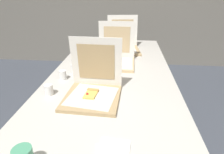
{
  "coord_description": "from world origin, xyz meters",
  "views": [
    {
      "loc": [
        0.13,
        -0.8,
        1.39
      ],
      "look_at": [
        0.02,
        0.46,
        0.79
      ],
      "focal_mm": 30.75,
      "sensor_mm": 36.0,
      "label": 1
    }
  ],
  "objects_px": {
    "cup_white_mid": "(74,68)",
    "cup_white_far": "(89,55)",
    "pizza_box_front": "(93,89)",
    "napkin_pile": "(112,151)",
    "cup_white_near_left": "(49,90)",
    "pizza_box_back": "(123,46)",
    "pizza_box_middle": "(116,58)",
    "cup_white_near_center": "(63,75)",
    "table": "(111,79)"
  },
  "relations": [
    {
      "from": "cup_white_mid",
      "to": "cup_white_far",
      "type": "xyz_separation_m",
      "value": [
        0.06,
        0.36,
        0.0
      ]
    },
    {
      "from": "pizza_box_front",
      "to": "napkin_pile",
      "type": "height_order",
      "value": "pizza_box_front"
    },
    {
      "from": "pizza_box_front",
      "to": "cup_white_near_left",
      "type": "xyz_separation_m",
      "value": [
        -0.3,
        -0.0,
        -0.02
      ]
    },
    {
      "from": "napkin_pile",
      "to": "pizza_box_back",
      "type": "bearing_deg",
      "value": 90.18
    },
    {
      "from": "pizza_box_middle",
      "to": "napkin_pile",
      "type": "relative_size",
      "value": 2.26
    },
    {
      "from": "pizza_box_back",
      "to": "cup_white_far",
      "type": "relative_size",
      "value": 5.84
    },
    {
      "from": "pizza_box_middle",
      "to": "cup_white_near_center",
      "type": "bearing_deg",
      "value": -134.88
    },
    {
      "from": "pizza_box_middle",
      "to": "cup_white_near_center",
      "type": "height_order",
      "value": "pizza_box_middle"
    },
    {
      "from": "pizza_box_front",
      "to": "cup_white_near_left",
      "type": "relative_size",
      "value": 5.02
    },
    {
      "from": "pizza_box_back",
      "to": "cup_white_mid",
      "type": "distance_m",
      "value": 0.77
    },
    {
      "from": "pizza_box_middle",
      "to": "pizza_box_back",
      "type": "height_order",
      "value": "pizza_box_middle"
    },
    {
      "from": "pizza_box_middle",
      "to": "cup_white_far",
      "type": "bearing_deg",
      "value": 156.78
    },
    {
      "from": "pizza_box_front",
      "to": "cup_white_far",
      "type": "distance_m",
      "value": 0.75
    },
    {
      "from": "cup_white_far",
      "to": "napkin_pile",
      "type": "height_order",
      "value": "cup_white_far"
    },
    {
      "from": "pizza_box_middle",
      "to": "pizza_box_back",
      "type": "bearing_deg",
      "value": 83.06
    },
    {
      "from": "pizza_box_back",
      "to": "napkin_pile",
      "type": "relative_size",
      "value": 2.62
    },
    {
      "from": "pizza_box_back",
      "to": "table",
      "type": "bearing_deg",
      "value": -103.25
    },
    {
      "from": "pizza_box_back",
      "to": "cup_white_near_center",
      "type": "relative_size",
      "value": 5.84
    },
    {
      "from": "cup_white_near_left",
      "to": "napkin_pile",
      "type": "relative_size",
      "value": 0.45
    },
    {
      "from": "table",
      "to": "pizza_box_back",
      "type": "xyz_separation_m",
      "value": [
        0.07,
        0.68,
        0.1
      ]
    },
    {
      "from": "table",
      "to": "pizza_box_front",
      "type": "relative_size",
      "value": 6.25
    },
    {
      "from": "table",
      "to": "cup_white_far",
      "type": "bearing_deg",
      "value": 124.32
    },
    {
      "from": "pizza_box_middle",
      "to": "table",
      "type": "bearing_deg",
      "value": -92.76
    },
    {
      "from": "pizza_box_back",
      "to": "cup_white_mid",
      "type": "xyz_separation_m",
      "value": [
        -0.38,
        -0.66,
        -0.02
      ]
    },
    {
      "from": "table",
      "to": "pizza_box_front",
      "type": "bearing_deg",
      "value": -103.78
    },
    {
      "from": "table",
      "to": "cup_white_mid",
      "type": "relative_size",
      "value": 31.4
    },
    {
      "from": "cup_white_near_center",
      "to": "cup_white_near_left",
      "type": "bearing_deg",
      "value": -93.93
    },
    {
      "from": "pizza_box_back",
      "to": "cup_white_far",
      "type": "bearing_deg",
      "value": -144.67
    },
    {
      "from": "table",
      "to": "napkin_pile",
      "type": "height_order",
      "value": "napkin_pile"
    },
    {
      "from": "cup_white_near_center",
      "to": "pizza_box_back",
      "type": "bearing_deg",
      "value": 61.16
    },
    {
      "from": "cup_white_near_center",
      "to": "napkin_pile",
      "type": "bearing_deg",
      "value": -57.29
    },
    {
      "from": "pizza_box_front",
      "to": "cup_white_near_center",
      "type": "relative_size",
      "value": 5.02
    },
    {
      "from": "pizza_box_middle",
      "to": "cup_white_near_center",
      "type": "relative_size",
      "value": 5.03
    },
    {
      "from": "pizza_box_back",
      "to": "cup_white_near_left",
      "type": "xyz_separation_m",
      "value": [
        -0.46,
        -1.04,
        -0.02
      ]
    },
    {
      "from": "cup_white_near_center",
      "to": "cup_white_near_left",
      "type": "xyz_separation_m",
      "value": [
        -0.02,
        -0.24,
        0.0
      ]
    },
    {
      "from": "cup_white_near_left",
      "to": "cup_white_mid",
      "type": "bearing_deg",
      "value": 79.26
    },
    {
      "from": "cup_white_mid",
      "to": "cup_white_near_left",
      "type": "height_order",
      "value": "same"
    },
    {
      "from": "cup_white_far",
      "to": "napkin_pile",
      "type": "bearing_deg",
      "value": -74.3
    },
    {
      "from": "pizza_box_front",
      "to": "pizza_box_back",
      "type": "relative_size",
      "value": 0.86
    },
    {
      "from": "cup_white_near_center",
      "to": "napkin_pile",
      "type": "xyz_separation_m",
      "value": [
        0.44,
        -0.69,
        -0.03
      ]
    },
    {
      "from": "pizza_box_front",
      "to": "table",
      "type": "bearing_deg",
      "value": 78.88
    },
    {
      "from": "pizza_box_front",
      "to": "napkin_pile",
      "type": "relative_size",
      "value": 2.25
    },
    {
      "from": "table",
      "to": "cup_white_near_center",
      "type": "height_order",
      "value": "cup_white_near_center"
    },
    {
      "from": "cup_white_near_center",
      "to": "pizza_box_front",
      "type": "bearing_deg",
      "value": -40.13
    },
    {
      "from": "pizza_box_front",
      "to": "napkin_pile",
      "type": "bearing_deg",
      "value": -67.54
    },
    {
      "from": "table",
      "to": "cup_white_near_left",
      "type": "bearing_deg",
      "value": -136.87
    },
    {
      "from": "table",
      "to": "pizza_box_back",
      "type": "distance_m",
      "value": 0.69
    },
    {
      "from": "pizza_box_front",
      "to": "napkin_pile",
      "type": "distance_m",
      "value": 0.49
    },
    {
      "from": "cup_white_far",
      "to": "napkin_pile",
      "type": "distance_m",
      "value": 1.23
    },
    {
      "from": "cup_white_mid",
      "to": "cup_white_far",
      "type": "distance_m",
      "value": 0.36
    }
  ]
}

